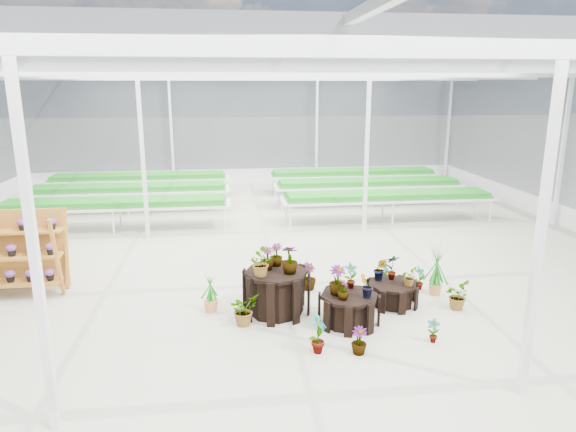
{
  "coord_description": "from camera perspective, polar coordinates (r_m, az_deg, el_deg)",
  "views": [
    {
      "loc": [
        -0.87,
        -9.69,
        4.01
      ],
      "look_at": [
        0.44,
        0.89,
        1.3
      ],
      "focal_mm": 32.0,
      "sensor_mm": 36.0,
      "label": 1
    }
  ],
  "objects": [
    {
      "name": "nursery_plants",
      "position": [
        9.49,
        3.74,
        -7.56
      ],
      "size": [
        5.01,
        3.0,
        1.32
      ],
      "color": "#1A751A",
      "rests_on": "ground"
    },
    {
      "name": "plinth_low",
      "position": [
        9.96,
        11.47,
        -8.45
      ],
      "size": [
        1.03,
        1.03,
        0.43
      ],
      "primitive_type": "cylinder",
      "rotation": [
        0.0,
        0.0,
        0.09
      ],
      "color": "black",
      "rests_on": "ground"
    },
    {
      "name": "greenhouse_shell",
      "position": [
        9.89,
        -1.88,
        4.0
      ],
      "size": [
        18.0,
        24.0,
        4.5
      ],
      "primitive_type": null,
      "color": "white",
      "rests_on": "ground"
    },
    {
      "name": "shelf_rack",
      "position": [
        11.32,
        -27.38,
        -3.75
      ],
      "size": [
        1.55,
        0.82,
        1.64
      ],
      "primitive_type": null,
      "rotation": [
        0.0,
        0.0,
        -0.0
      ],
      "color": "#9F6321",
      "rests_on": "ground"
    },
    {
      "name": "nursery_benches",
      "position": [
        17.29,
        -4.0,
        2.24
      ],
      "size": [
        16.0,
        7.0,
        0.84
      ],
      "primitive_type": null,
      "color": "silver",
      "rests_on": "ground"
    },
    {
      "name": "ground_plane",
      "position": [
        10.52,
        -1.78,
        -8.14
      ],
      "size": [
        24.0,
        24.0,
        0.0
      ],
      "primitive_type": "plane",
      "color": "gray",
      "rests_on": "ground"
    },
    {
      "name": "steel_frame",
      "position": [
        9.89,
        -1.88,
        4.0
      ],
      "size": [
        18.0,
        24.0,
        4.5
      ],
      "primitive_type": null,
      "color": "silver",
      "rests_on": "ground"
    },
    {
      "name": "plinth_tall",
      "position": [
        9.36,
        -1.31,
        -8.43
      ],
      "size": [
        1.44,
        1.44,
        0.8
      ],
      "primitive_type": "cylinder",
      "rotation": [
        0.0,
        0.0,
        -0.26
      ],
      "color": "black",
      "rests_on": "ground"
    },
    {
      "name": "plinth_mid",
      "position": [
        9.06,
        6.78,
        -10.23
      ],
      "size": [
        1.25,
        1.25,
        0.54
      ],
      "primitive_type": "cylinder",
      "rotation": [
        0.0,
        0.0,
        -0.25
      ],
      "color": "black",
      "rests_on": "ground"
    }
  ]
}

